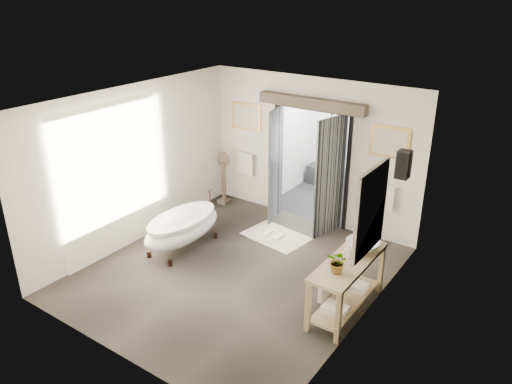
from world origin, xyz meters
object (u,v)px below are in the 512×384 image
vanity (345,281)px  basin (363,246)px  clawfoot_tub (182,227)px  rug (276,236)px

vanity → basin: basin is taller
basin → vanity: bearing=-89.0°
clawfoot_tub → rug: 1.81m
clawfoot_tub → rug: (1.18, 1.31, -0.41)m
vanity → rug: (-2.06, 1.36, -0.50)m
clawfoot_tub → vanity: size_ratio=1.09×
clawfoot_tub → rug: bearing=48.0°
vanity → basin: size_ratio=3.16×
clawfoot_tub → basin: size_ratio=3.44×
rug → basin: (2.14, -1.00, 0.93)m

